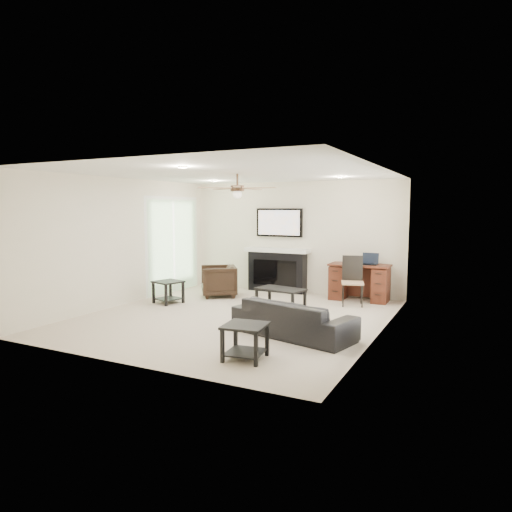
% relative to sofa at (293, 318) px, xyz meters
% --- Properties ---
extents(room_shell, '(5.50, 5.54, 2.52)m').
position_rel_sofa_xyz_m(room_shell, '(-1.18, 0.75, 1.41)').
color(room_shell, beige).
rests_on(room_shell, ground).
extents(sofa, '(1.98, 1.15, 0.54)m').
position_rel_sofa_xyz_m(sofa, '(0.00, 0.00, 0.00)').
color(sofa, black).
rests_on(sofa, ground).
extents(armchair, '(1.02, 1.02, 0.68)m').
position_rel_sofa_xyz_m(armchair, '(-2.60, 2.15, 0.07)').
color(armchair, black).
rests_on(armchair, ground).
extents(coffee_table, '(0.98, 0.66, 0.40)m').
position_rel_sofa_xyz_m(coffee_table, '(-0.90, 1.60, -0.07)').
color(coffee_table, black).
rests_on(coffee_table, ground).
extents(end_table_near, '(0.58, 0.58, 0.45)m').
position_rel_sofa_xyz_m(end_table_near, '(-0.15, -1.25, -0.05)').
color(end_table_near, black).
rests_on(end_table_near, ground).
extents(end_table_left, '(0.62, 0.62, 0.45)m').
position_rel_sofa_xyz_m(end_table_left, '(-3.15, 1.10, -0.05)').
color(end_table_left, black).
rests_on(end_table_left, ground).
extents(fireplace_unit, '(1.52, 0.34, 1.91)m').
position_rel_sofa_xyz_m(fireplace_unit, '(-1.71, 3.25, 0.68)').
color(fireplace_unit, black).
rests_on(fireplace_unit, ground).
extents(desk, '(1.22, 0.56, 0.76)m').
position_rel_sofa_xyz_m(desk, '(0.23, 3.08, 0.11)').
color(desk, '#3B1A0E').
rests_on(desk, ground).
extents(desk_chair, '(0.53, 0.54, 0.97)m').
position_rel_sofa_xyz_m(desk_chair, '(0.23, 2.53, 0.21)').
color(desk_chair, black).
rests_on(desk_chair, ground).
extents(laptop, '(0.33, 0.24, 0.23)m').
position_rel_sofa_xyz_m(laptop, '(0.43, 3.06, 0.60)').
color(laptop, black).
rests_on(laptop, desk).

